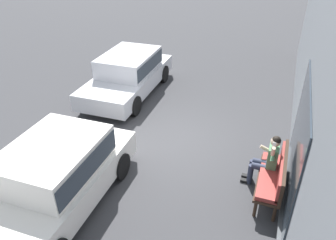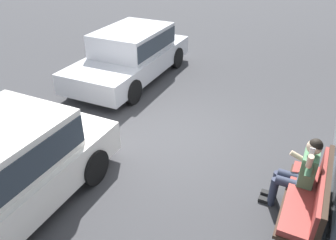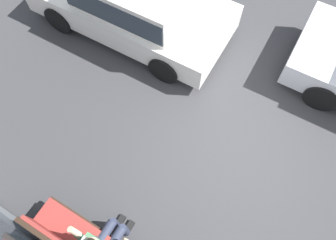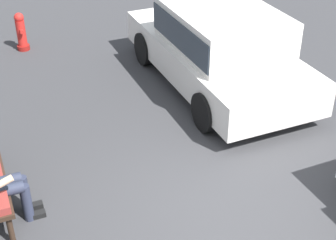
{
  "view_description": "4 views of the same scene",
  "coord_description": "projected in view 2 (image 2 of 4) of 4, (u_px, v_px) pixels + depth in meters",
  "views": [
    {
      "loc": [
        7.27,
        2.6,
        5.29
      ],
      "look_at": [
        0.23,
        0.01,
        0.84
      ],
      "focal_mm": 35.0,
      "sensor_mm": 36.0,
      "label": 1
    },
    {
      "loc": [
        5.32,
        2.6,
        3.99
      ],
      "look_at": [
        0.6,
        0.25,
        0.86
      ],
      "focal_mm": 35.0,
      "sensor_mm": 36.0,
      "label": 2
    },
    {
      "loc": [
        -0.14,
        2.6,
        5.76
      ],
      "look_at": [
        1.04,
        0.62,
        1.01
      ],
      "focal_mm": 35.0,
      "sensor_mm": 36.0,
      "label": 3
    },
    {
      "loc": [
        -4.33,
        2.6,
        4.52
      ],
      "look_at": [
        1.19,
        0.31,
        0.77
      ],
      "focal_mm": 55.0,
      "sensor_mm": 36.0,
      "label": 4
    }
  ],
  "objects": [
    {
      "name": "person_on_phone",
      "position": [
        300.0,
        172.0,
        5.03
      ],
      "size": [
        0.73,
        0.74,
        1.37
      ],
      "color": "#2D3347",
      "rests_on": "ground_plane"
    },
    {
      "name": "parked_car_near",
      "position": [
        132.0,
        52.0,
        9.61
      ],
      "size": [
        4.53,
        2.03,
        1.46
      ],
      "color": "silver",
      "rests_on": "ground_plane"
    },
    {
      "name": "ground_plane",
      "position": [
        170.0,
        138.0,
        7.13
      ],
      "size": [
        60.0,
        60.0,
        0.0
      ],
      "primitive_type": "plane",
      "color": "#38383A"
    },
    {
      "name": "bench",
      "position": [
        311.0,
        197.0,
        4.75
      ],
      "size": [
        1.69,
        0.55,
        1.03
      ],
      "color": "#332319",
      "rests_on": "ground_plane"
    }
  ]
}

